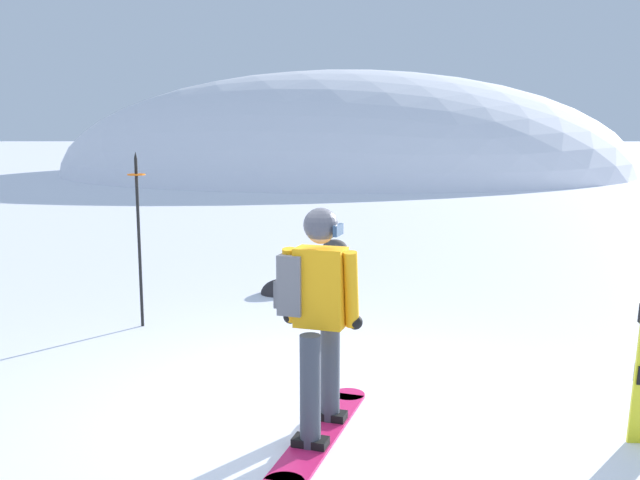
# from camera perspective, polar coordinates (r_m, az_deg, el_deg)

# --- Properties ---
(ground_plane) EXTENTS (300.00, 300.00, 0.00)m
(ground_plane) POSITION_cam_1_polar(r_m,az_deg,el_deg) (5.71, -0.98, -14.11)
(ground_plane) COLOR white
(ridge_peak_main) EXTENTS (30.63, 27.57, 11.01)m
(ridge_peak_main) POSITION_cam_1_polar(r_m,az_deg,el_deg) (38.50, 2.12, 5.75)
(ridge_peak_main) COLOR white
(ridge_peak_main) RESTS_ON ground
(snowboarder_main) EXTENTS (0.73, 1.77, 1.71)m
(snowboarder_main) POSITION_cam_1_polar(r_m,az_deg,el_deg) (4.99, -0.28, -6.37)
(snowboarder_main) COLOR #D11E5B
(snowboarder_main) RESTS_ON ground
(piste_marker_near) EXTENTS (0.20, 0.20, 2.03)m
(piste_marker_near) POSITION_cam_1_polar(r_m,az_deg,el_deg) (8.03, -14.98, 0.95)
(piste_marker_near) COLOR black
(piste_marker_near) RESTS_ON ground
(rock_mid) EXTENTS (0.59, 0.50, 0.41)m
(rock_mid) POSITION_cam_1_polar(r_m,az_deg,el_deg) (9.57, -3.22, -4.51)
(rock_mid) COLOR #282628
(rock_mid) RESTS_ON ground
(rock_small) EXTENTS (0.49, 0.41, 0.34)m
(rock_small) POSITION_cam_1_polar(r_m,az_deg,el_deg) (13.24, 1.25, -0.68)
(rock_small) COLOR #4C4742
(rock_small) RESTS_ON ground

